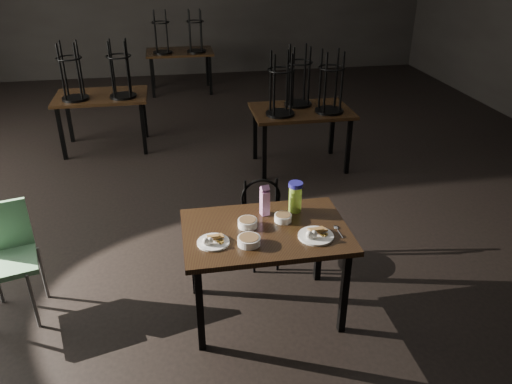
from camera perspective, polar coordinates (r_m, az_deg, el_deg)
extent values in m
plane|color=black|center=(5.36, -4.28, -2.29)|extent=(12.00, 12.00, 0.00)
cube|color=black|center=(3.63, 1.10, -4.55)|extent=(1.20, 0.80, 0.04)
cube|color=black|center=(3.55, -6.43, -13.17)|extent=(0.05, 0.05, 0.71)
cube|color=black|center=(3.72, 10.06, -11.23)|extent=(0.05, 0.05, 0.71)
cube|color=black|center=(4.06, -7.11, -7.33)|extent=(0.05, 0.05, 0.71)
cube|color=black|center=(4.21, 7.22, -5.92)|extent=(0.05, 0.05, 0.71)
cylinder|color=white|center=(3.48, -4.91, -5.74)|extent=(0.23, 0.23, 0.01)
cube|color=olive|center=(3.48, -4.92, -4.76)|extent=(0.08, 0.08, 0.04)
cube|color=olive|center=(3.48, -4.48, -4.72)|extent=(0.09, 0.09, 0.03)
ellipsoid|color=white|center=(3.43, -5.78, -5.63)|extent=(0.04, 0.04, 0.05)
ellipsoid|color=white|center=(3.43, -5.25, -5.58)|extent=(0.04, 0.04, 0.05)
cylinder|color=white|center=(3.56, 6.85, -5.00)|extent=(0.25, 0.25, 0.02)
cube|color=olive|center=(3.56, 6.79, -3.93)|extent=(0.09, 0.09, 0.04)
cube|color=olive|center=(3.57, 7.26, -3.88)|extent=(0.11, 0.11, 0.03)
ellipsoid|color=white|center=(3.49, 6.09, -4.88)|extent=(0.05, 0.05, 0.06)
ellipsoid|color=white|center=(3.50, 6.65, -4.82)|extent=(0.05, 0.05, 0.06)
cylinder|color=white|center=(3.64, -0.97, -3.57)|extent=(0.14, 0.14, 0.06)
cylinder|color=brown|center=(3.63, -0.97, -3.30)|extent=(0.12, 0.12, 0.01)
cylinder|color=white|center=(3.72, 3.11, -2.96)|extent=(0.13, 0.13, 0.05)
cylinder|color=brown|center=(3.71, 3.11, -2.72)|extent=(0.11, 0.11, 0.01)
cylinder|color=white|center=(3.44, -0.82, -5.60)|extent=(0.16, 0.16, 0.05)
cylinder|color=brown|center=(3.43, -0.82, -5.33)|extent=(0.14, 0.14, 0.01)
cube|color=#901A81|center=(3.76, 1.01, -1.25)|extent=(0.07, 0.07, 0.20)
cube|color=#901A81|center=(3.71, 1.02, 0.34)|extent=(0.07, 0.07, 0.06)
cylinder|color=#A3D73F|center=(3.82, 4.50, -0.78)|extent=(0.13, 0.13, 0.21)
cylinder|color=navy|center=(3.76, 4.57, 0.83)|extent=(0.14, 0.14, 0.03)
ellipsoid|color=silver|center=(3.68, 9.14, -3.98)|extent=(0.04, 0.05, 0.01)
cube|color=silver|center=(3.61, 9.57, -4.74)|extent=(0.01, 0.12, 0.00)
cylinder|color=black|center=(4.32, 0.92, -3.75)|extent=(0.37, 0.37, 0.03)
torus|color=black|center=(4.36, 0.55, -0.62)|extent=(0.36, 0.02, 0.36)
cylinder|color=black|center=(4.54, 1.95, -5.20)|extent=(0.02, 0.02, 0.42)
cylinder|color=black|center=(4.50, -0.66, -5.45)|extent=(0.02, 0.02, 0.42)
cylinder|color=black|center=(4.33, -0.21, -6.93)|extent=(0.02, 0.02, 0.42)
cylinder|color=black|center=(4.37, 2.51, -6.65)|extent=(0.02, 0.02, 0.42)
cube|color=#6DAA7A|center=(4.16, -26.57, -7.30)|extent=(0.51, 0.51, 0.04)
cube|color=#6DAA7A|center=(4.22, -27.22, -3.50)|extent=(0.41, 0.14, 0.39)
cylinder|color=slate|center=(4.11, -24.09, -11.34)|extent=(0.03, 0.03, 0.48)
cylinder|color=slate|center=(4.38, -23.17, -8.52)|extent=(0.03, 0.03, 0.48)
cube|color=black|center=(7.05, -17.28, 10.39)|extent=(1.20, 0.80, 0.04)
cube|color=black|center=(6.95, -21.36, 6.21)|extent=(0.05, 0.05, 0.71)
cube|color=black|center=(6.81, -12.75, 7.04)|extent=(0.05, 0.05, 0.71)
cube|color=black|center=(7.54, -20.59, 7.94)|extent=(0.05, 0.05, 0.71)
cube|color=black|center=(7.42, -12.63, 8.73)|extent=(0.05, 0.05, 0.71)
cylinder|color=black|center=(6.94, -19.92, 10.04)|extent=(0.34, 0.34, 0.03)
torus|color=black|center=(6.82, -20.60, 14.03)|extent=(0.32, 0.32, 0.02)
cylinder|color=black|center=(6.93, -19.47, 13.24)|extent=(0.03, 0.03, 0.70)
cylinder|color=black|center=(6.96, -21.11, 13.04)|extent=(0.03, 0.03, 0.70)
cylinder|color=black|center=(6.77, -21.37, 12.63)|extent=(0.03, 0.03, 0.70)
cylinder|color=black|center=(6.74, -19.69, 12.83)|extent=(0.03, 0.03, 0.70)
cylinder|color=black|center=(6.86, -14.93, 10.56)|extent=(0.34, 0.34, 0.03)
torus|color=black|center=(6.74, -15.45, 14.62)|extent=(0.32, 0.32, 0.02)
cylinder|color=black|center=(6.86, -14.41, 13.79)|extent=(0.03, 0.03, 0.70)
cylinder|color=black|center=(6.88, -16.09, 13.62)|extent=(0.03, 0.03, 0.70)
cylinder|color=black|center=(6.69, -16.22, 13.22)|extent=(0.03, 0.03, 0.70)
cylinder|color=black|center=(6.67, -14.49, 13.40)|extent=(0.03, 0.03, 0.70)
cube|color=black|center=(6.18, 5.21, 9.21)|extent=(1.20, 0.80, 0.04)
cube|color=black|center=(5.91, 0.96, 4.56)|extent=(0.05, 0.05, 0.71)
cube|color=black|center=(6.18, 10.51, 5.14)|extent=(0.05, 0.05, 0.71)
cube|color=black|center=(6.50, -0.12, 6.73)|extent=(0.05, 0.05, 0.71)
cube|color=black|center=(6.74, 8.69, 7.19)|extent=(0.05, 0.05, 0.71)
cylinder|color=black|center=(5.97, 2.78, 8.96)|extent=(0.34, 0.34, 0.03)
torus|color=black|center=(5.83, 2.89, 13.63)|extent=(0.32, 0.32, 0.02)
cylinder|color=black|center=(5.97, 3.60, 12.62)|extent=(0.03, 0.03, 0.70)
cylinder|color=black|center=(5.93, 1.69, 12.56)|extent=(0.03, 0.03, 0.70)
cylinder|color=black|center=(5.75, 2.09, 12.05)|extent=(0.03, 0.03, 0.70)
cylinder|color=black|center=(5.79, 4.05, 12.12)|extent=(0.03, 0.03, 0.70)
cylinder|color=black|center=(6.12, 8.34, 9.19)|extent=(0.34, 0.34, 0.03)
torus|color=black|center=(5.99, 8.67, 13.73)|extent=(0.32, 0.32, 0.02)
cylinder|color=black|center=(6.14, 9.19, 12.74)|extent=(0.03, 0.03, 0.70)
cylinder|color=black|center=(6.08, 7.38, 12.71)|extent=(0.03, 0.03, 0.70)
cylinder|color=black|center=(5.90, 7.94, 12.22)|extent=(0.03, 0.03, 0.70)
cylinder|color=black|center=(5.96, 9.80, 12.25)|extent=(0.03, 0.03, 0.70)
cylinder|color=black|center=(6.34, 4.81, 10.02)|extent=(0.34, 0.34, 0.03)
torus|color=black|center=(6.21, 4.99, 14.42)|extent=(0.32, 0.32, 0.02)
cylinder|color=black|center=(6.36, 5.60, 13.46)|extent=(0.03, 0.03, 0.70)
cylinder|color=black|center=(6.31, 3.82, 13.41)|extent=(0.03, 0.03, 0.70)
cylinder|color=black|center=(6.12, 4.26, 12.97)|extent=(0.03, 0.03, 0.70)
cylinder|color=black|center=(6.17, 6.09, 13.01)|extent=(0.03, 0.03, 0.70)
cube|color=black|center=(9.56, -8.74, 15.54)|extent=(1.20, 0.80, 0.04)
cube|color=black|center=(9.33, -11.76, 12.63)|extent=(0.05, 0.05, 0.71)
cube|color=black|center=(9.36, -5.23, 13.12)|extent=(0.05, 0.05, 0.71)
cube|color=black|center=(9.95, -11.73, 13.54)|extent=(0.05, 0.05, 0.71)
cube|color=black|center=(9.98, -5.59, 14.00)|extent=(0.05, 0.05, 0.71)
cylinder|color=black|center=(9.40, -10.61, 15.42)|extent=(0.34, 0.34, 0.03)
torus|color=black|center=(9.31, -10.88, 18.42)|extent=(0.32, 0.32, 0.02)
cylinder|color=black|center=(9.43, -10.18, 17.75)|extent=(0.03, 0.03, 0.70)
cylinder|color=black|center=(9.43, -11.44, 17.65)|extent=(0.03, 0.03, 0.70)
cylinder|color=black|center=(9.24, -11.45, 17.45)|extent=(0.03, 0.03, 0.70)
cylinder|color=black|center=(9.24, -10.16, 17.55)|extent=(0.03, 0.03, 0.70)
cylinder|color=black|center=(9.42, -6.83, 15.69)|extent=(0.34, 0.34, 0.03)
torus|color=black|center=(9.33, -7.01, 18.70)|extent=(0.32, 0.32, 0.02)
cylinder|color=black|center=(9.45, -6.37, 18.02)|extent=(0.03, 0.03, 0.70)
cylinder|color=black|center=(9.44, -7.63, 17.94)|extent=(0.03, 0.03, 0.70)
cylinder|color=black|center=(9.25, -7.56, 17.74)|extent=(0.03, 0.03, 0.70)
cylinder|color=black|center=(9.26, -6.27, 17.82)|extent=(0.03, 0.03, 0.70)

